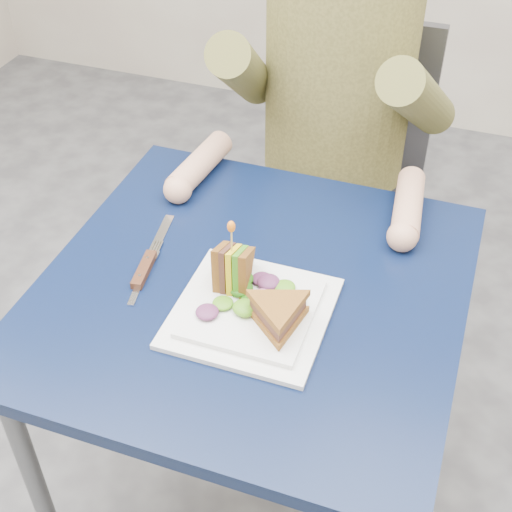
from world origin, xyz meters
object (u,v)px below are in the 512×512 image
at_px(chair, 339,173).
at_px(knife, 147,263).
at_px(table, 252,317).
at_px(fork, 144,273).
at_px(plate, 252,311).
at_px(diner, 339,58).
at_px(sandwich_flat, 278,314).
at_px(sandwich_upright, 232,268).

height_order(chair, knife, chair).
bearing_deg(knife, table, 3.15).
bearing_deg(fork, plate, -8.73).
bearing_deg(plate, fork, 171.27).
height_order(table, chair, chair).
bearing_deg(diner, knife, -109.06).
bearing_deg(sandwich_flat, table, 130.37).
xyz_separation_m(sandwich_flat, fork, (-0.28, 0.06, -0.04)).
bearing_deg(sandwich_flat, chair, 95.84).
bearing_deg(sandwich_upright, sandwich_flat, -33.29).
bearing_deg(sandwich_flat, diner, 96.82).
bearing_deg(plate, sandwich_flat, -24.44).
height_order(sandwich_flat, fork, sandwich_flat).
relative_size(plate, sandwich_upright, 1.89).
bearing_deg(sandwich_flat, fork, 167.94).
xyz_separation_m(table, sandwich_upright, (-0.03, -0.02, 0.13)).
height_order(chair, diner, diner).
distance_m(fork, knife, 0.02).
distance_m(diner, plate, 0.67).
xyz_separation_m(chair, diner, (-0.00, -0.11, 0.37)).
height_order(table, plate, plate).
xyz_separation_m(sandwich_flat, knife, (-0.28, 0.08, -0.04)).
height_order(fork, knife, knife).
xyz_separation_m(chair, knife, (-0.20, -0.70, 0.20)).
relative_size(sandwich_flat, knife, 0.79).
relative_size(diner, fork, 4.16).
relative_size(chair, plate, 3.58).
xyz_separation_m(plate, sandwich_upright, (-0.05, 0.05, 0.05)).
bearing_deg(fork, chair, 74.75).
relative_size(diner, sandwich_upright, 5.43).
relative_size(chair, fork, 5.19).
bearing_deg(diner, chair, 90.00).
bearing_deg(knife, fork, -77.21).
xyz_separation_m(diner, fork, (-0.20, -0.61, -0.18)).
bearing_deg(plate, table, 109.75).
height_order(diner, sandwich_upright, diner).
bearing_deg(knife, sandwich_flat, -16.37).
relative_size(diner, knife, 3.37).
bearing_deg(diner, table, -90.00).
height_order(plate, sandwich_flat, sandwich_flat).
bearing_deg(table, plate, -70.25).
distance_m(sandwich_flat, knife, 0.30).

